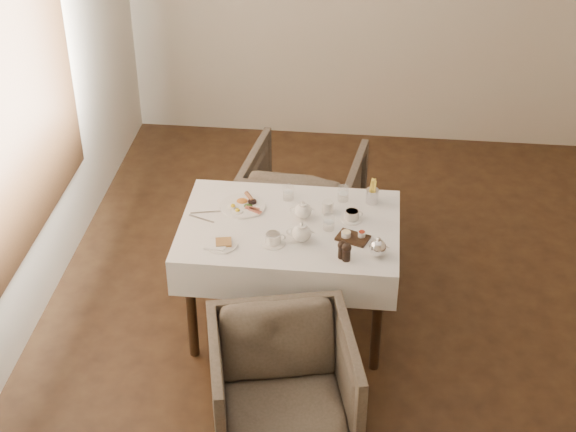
{
  "coord_description": "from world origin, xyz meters",
  "views": [
    {
      "loc": [
        -0.21,
        -4.27,
        3.66
      ],
      "look_at": [
        -0.67,
        -0.05,
        0.82
      ],
      "focal_mm": 55.0,
      "sensor_mm": 36.0,
      "label": 1
    }
  ],
  "objects_px": {
    "table": "(290,241)",
    "armchair_far": "(304,200)",
    "breakfast_plate": "(243,205)",
    "armchair_near": "(283,388)",
    "teapot_centre": "(303,209)"
  },
  "relations": [
    {
      "from": "table",
      "to": "teapot_centre",
      "type": "distance_m",
      "value": 0.2
    },
    {
      "from": "table",
      "to": "armchair_near",
      "type": "bearing_deg",
      "value": -86.03
    },
    {
      "from": "table",
      "to": "armchair_far",
      "type": "bearing_deg",
      "value": 89.8
    },
    {
      "from": "armchair_near",
      "to": "breakfast_plate",
      "type": "relative_size",
      "value": 2.77
    },
    {
      "from": "armchair_far",
      "to": "teapot_centre",
      "type": "bearing_deg",
      "value": 102.66
    },
    {
      "from": "armchair_near",
      "to": "armchair_far",
      "type": "xyz_separation_m",
      "value": [
        -0.06,
        1.81,
        0.01
      ]
    },
    {
      "from": "table",
      "to": "breakfast_plate",
      "type": "xyz_separation_m",
      "value": [
        -0.3,
        0.16,
        0.13
      ]
    },
    {
      "from": "armchair_near",
      "to": "teapot_centre",
      "type": "xyz_separation_m",
      "value": [
        0.01,
        1.0,
        0.47
      ]
    },
    {
      "from": "table",
      "to": "armchair_far",
      "type": "xyz_separation_m",
      "value": [
        0.0,
        0.9,
        -0.28
      ]
    },
    {
      "from": "table",
      "to": "breakfast_plate",
      "type": "distance_m",
      "value": 0.36
    },
    {
      "from": "armchair_near",
      "to": "teapot_centre",
      "type": "distance_m",
      "value": 1.1
    },
    {
      "from": "armchair_far",
      "to": "teapot_centre",
      "type": "distance_m",
      "value": 0.94
    },
    {
      "from": "armchair_far",
      "to": "breakfast_plate",
      "type": "bearing_deg",
      "value": 75.68
    },
    {
      "from": "table",
      "to": "armchair_near",
      "type": "xyz_separation_m",
      "value": [
        0.06,
        -0.92,
        -0.29
      ]
    },
    {
      "from": "armchair_far",
      "to": "teapot_centre",
      "type": "height_order",
      "value": "teapot_centre"
    }
  ]
}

